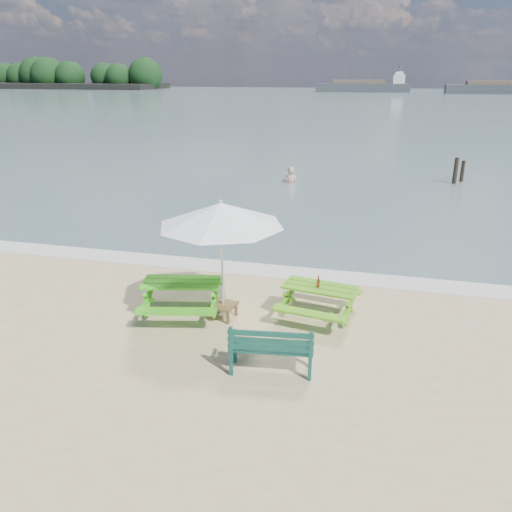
% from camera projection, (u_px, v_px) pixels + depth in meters
% --- Properties ---
extents(sea, '(300.00, 300.00, 0.00)m').
position_uv_depth(sea, '(369.00, 102.00, 86.49)').
color(sea, slate).
rests_on(sea, ground).
extents(foam_strip, '(22.00, 0.90, 0.01)m').
position_uv_depth(foam_strip, '(275.00, 271.00, 13.27)').
color(foam_strip, silver).
rests_on(foam_strip, ground).
extents(island_headland, '(90.00, 22.00, 7.60)m').
position_uv_depth(island_headland, '(26.00, 77.00, 160.05)').
color(island_headland, black).
rests_on(island_headland, ground).
extents(picnic_table_left, '(1.99, 2.13, 0.78)m').
position_uv_depth(picnic_table_left, '(182.00, 298.00, 10.80)').
color(picnic_table_left, green).
rests_on(picnic_table_left, ground).
extents(picnic_table_right, '(1.78, 1.92, 0.73)m').
position_uv_depth(picnic_table_right, '(319.00, 302.00, 10.68)').
color(picnic_table_right, '#559F18').
rests_on(picnic_table_right, ground).
extents(park_bench, '(1.51, 0.67, 0.90)m').
position_uv_depth(park_bench, '(271.00, 357.00, 8.78)').
color(park_bench, '#0E3C32').
rests_on(park_bench, ground).
extents(side_table, '(0.59, 0.59, 0.34)m').
position_uv_depth(side_table, '(223.00, 311.00, 10.70)').
color(side_table, brown).
rests_on(side_table, ground).
extents(patio_umbrella, '(2.94, 2.94, 2.55)m').
position_uv_depth(patio_umbrella, '(221.00, 214.00, 9.95)').
color(patio_umbrella, silver).
rests_on(patio_umbrella, ground).
extents(beer_bottle, '(0.06, 0.06, 0.25)m').
position_uv_depth(beer_bottle, '(318.00, 283.00, 10.48)').
color(beer_bottle, brown).
rests_on(beer_bottle, picnic_table_right).
extents(swimmer, '(0.74, 0.53, 1.89)m').
position_uv_depth(swimmer, '(290.00, 186.00, 23.97)').
color(swimmer, tan).
rests_on(swimmer, ground).
extents(mooring_pilings, '(0.59, 0.79, 1.43)m').
position_uv_depth(mooring_pilings, '(458.00, 173.00, 23.70)').
color(mooring_pilings, black).
rests_on(mooring_pilings, ground).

